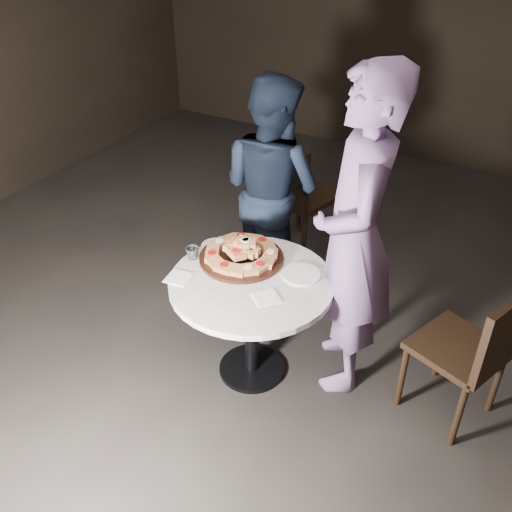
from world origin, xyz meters
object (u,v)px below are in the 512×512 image
Objects in this scene: chair_right at (476,348)px; diner_navy at (271,188)px; water_glass at (192,253)px; focaccia_pile at (242,252)px; serving_board at (241,258)px; diner_teal at (355,239)px; table at (252,298)px; chair_far at (294,191)px.

diner_navy is at bearing -91.08° from chair_right.
water_glass is at bearing -60.86° from chair_right.
focaccia_pile is 0.28× the size of diner_navy.
serving_board is 0.26× the size of diner_teal.
diner_navy is at bearing -150.14° from diner_teal.
focaccia_pile is 0.66m from diner_teal.
chair_far reaches higher than table.
chair_right is at bearing 161.90° from chair_far.
table is at bearing -43.98° from serving_board.
water_glass is 0.85m from diner_navy.
diner_teal is (0.87, 0.27, 0.22)m from water_glass.
water_glass reaches higher than table.
chair_far is 1.08× the size of chair_right.
table is 0.25m from serving_board.
diner_teal is (0.83, -1.00, 0.38)m from chair_far.
table is 0.67m from diner_teal.
chair_far is 1.35m from diner_teal.
chair_far is (0.04, 1.26, -0.16)m from water_glass.
focaccia_pile is at bearing 22.31° from serving_board.
serving_board is 0.31× the size of diner_navy.
diner_navy is at bearing 109.20° from chair_far.
serving_board is 1.11× the size of focaccia_pile.
table is 0.50× the size of diner_teal.
table is at bearing -57.32° from chair_right.
chair_right is (1.33, 0.10, -0.22)m from focaccia_pile.
table is 0.97× the size of chair_far.
focaccia_pile is at bearing -64.85° from chair_right.
chair_far is (-0.22, 1.13, -0.18)m from focaccia_pile.
chair_far is 1.86m from chair_right.
table is 2.15× the size of focaccia_pile.
chair_right is (1.18, 0.25, -0.04)m from table.
diner_navy is 1.00m from diner_teal.
diner_navy reaches higher than serving_board.
serving_board is 0.54× the size of chair_right.
diner_navy is (0.03, -0.42, 0.22)m from chair_far.
water_glass is 0.05× the size of diner_navy.
focaccia_pile reaches higher than table.
table is at bearing -2.21° from water_glass.
water_glass is 0.04× the size of diner_teal.
focaccia_pile is (0.00, 0.00, 0.04)m from serving_board.
serving_board is at bearing -157.69° from focaccia_pile.
focaccia_pile reaches higher than water_glass.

